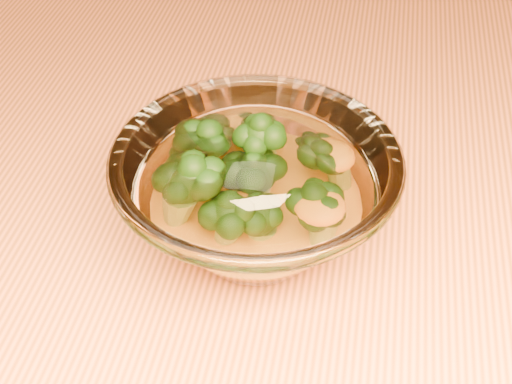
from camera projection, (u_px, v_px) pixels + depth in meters
The scene contains 4 objects.
table at pixel (299, 339), 0.55m from camera, with size 1.20×0.80×0.75m.
glass_bowl at pixel (256, 197), 0.46m from camera, with size 0.18×0.18×0.08m.
cheese_sauce at pixel (256, 216), 0.47m from camera, with size 0.10×0.10×0.03m, color orange.
broccoli_heap at pixel (245, 177), 0.46m from camera, with size 0.12×0.10×0.07m.
Camera 1 is at (0.03, -0.33, 1.11)m, focal length 50.00 mm.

